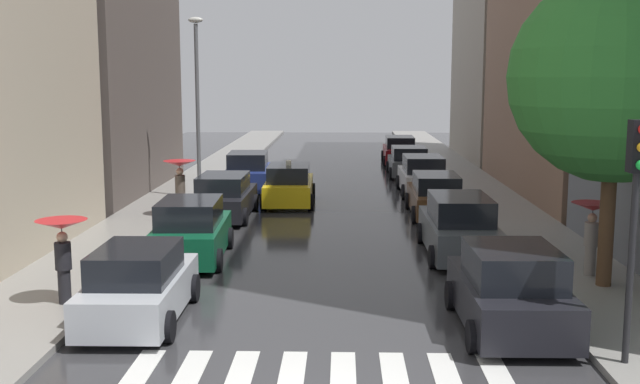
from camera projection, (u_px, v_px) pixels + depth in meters
ground_plane at (333, 191)px, 34.93m from camera, size 28.00×72.00×0.04m
sidewalk_left at (192, 188)px, 35.10m from camera, size 3.00×72.00×0.15m
sidewalk_right at (476, 189)px, 34.73m from camera, size 3.00×72.00×0.15m
crosswalk_stripes at (318, 375)px, 13.37m from camera, size 6.75×2.20×0.01m
building_left_mid at (81, 29)px, 33.32m from camera, size 6.00×12.52×14.44m
parked_car_left_nearest at (139, 286)px, 16.21m from camera, size 2.04×4.20×1.64m
parked_car_left_second at (191, 232)px, 21.58m from camera, size 2.19×4.35×1.76m
parked_car_left_third at (224, 197)px, 28.03m from camera, size 2.12×4.67×1.63m
parked_car_left_fourth at (248, 173)px, 34.64m from camera, size 2.28×4.54×1.77m
parked_car_right_nearest at (510, 291)px, 15.60m from camera, size 2.20×4.19×1.78m
parked_car_right_second at (459, 228)px, 22.11m from camera, size 2.06×4.80×1.79m
parked_car_right_third at (435, 196)px, 28.35m from camera, size 2.00×4.60×1.60m
parked_car_right_fourth at (423, 176)px, 33.63m from camera, size 2.09×4.48×1.72m
parked_car_right_fifth at (409, 162)px, 39.55m from camera, size 2.14×4.13×1.57m
parked_car_right_sixth at (399, 151)px, 45.24m from camera, size 2.09×4.76×1.65m
taxi_midroad at (289, 185)px, 31.08m from camera, size 2.13×4.54×1.81m
pedestrian_near_tree at (180, 174)px, 27.51m from camera, size 1.16×1.16×2.01m
pedestrian_by_kerb at (62, 240)px, 16.87m from camera, size 1.13×1.13×1.90m
pedestrian_far_side at (592, 221)px, 19.31m from camera, size 1.06×1.06×1.87m
street_tree_right at (615, 78)px, 17.80m from camera, size 4.96×4.96×7.49m
traffic_light_right_corner at (636, 188)px, 13.06m from camera, size 0.30×0.42×4.30m
lamp_post_left at (197, 95)px, 31.36m from camera, size 0.60×0.28×7.39m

